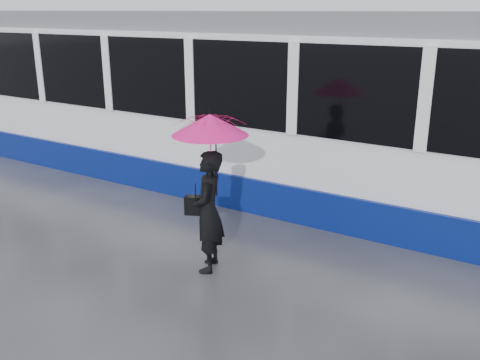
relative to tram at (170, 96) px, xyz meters
The scene contains 6 objects.
ground 3.73m from the tram, 48.26° to the right, with size 90.00×90.00×0.00m, color #2C2C31.
rails 2.76m from the tram, ahead, with size 34.00×1.51×0.02m.
tram is the anchor object (origin of this frame).
woman 4.80m from the tram, 44.76° to the right, with size 0.60×0.40×1.66m, color black.
umbrella 4.77m from the tram, 44.34° to the right, with size 1.29×1.29×1.12m.
handbag 4.63m from the tram, 46.53° to the right, with size 0.32×0.24×0.44m.
Camera 1 is at (5.01, -6.18, 3.38)m, focal length 40.00 mm.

